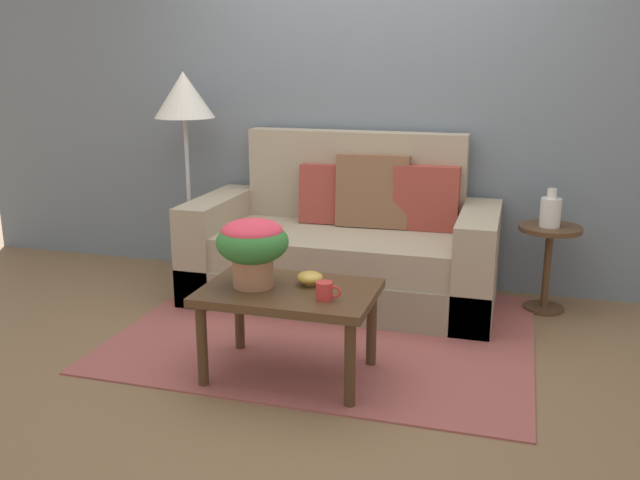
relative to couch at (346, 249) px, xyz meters
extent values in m
plane|color=brown|center=(0.05, -0.78, -0.34)|extent=(14.00, 14.00, 0.00)
cube|color=slate|center=(0.05, 0.49, 1.09)|extent=(6.40, 0.12, 2.87)
cube|color=#994C47|center=(0.05, -0.62, -0.34)|extent=(2.34, 1.86, 0.01)
cube|color=gray|center=(-0.01, -0.07, -0.21)|extent=(1.98, 0.92, 0.26)
cube|color=gray|center=(-0.01, -0.09, 0.03)|extent=(1.51, 0.83, 0.21)
cube|color=gray|center=(-0.01, 0.31, 0.32)|extent=(1.51, 0.17, 0.85)
cube|color=gray|center=(-0.89, -0.07, -0.01)|extent=(0.24, 0.92, 0.66)
cube|color=gray|center=(0.86, -0.07, -0.01)|extent=(0.24, 0.92, 0.66)
cube|color=brown|center=(0.15, 0.15, 0.37)|extent=(0.49, 0.22, 0.49)
cube|color=#93382D|center=(0.50, 0.15, 0.34)|extent=(0.42, 0.17, 0.42)
cube|color=#93382D|center=(-0.16, 0.16, 0.33)|extent=(0.41, 0.18, 0.41)
cylinder|color=#442D1B|center=(-0.35, -1.46, -0.13)|extent=(0.05, 0.05, 0.43)
cylinder|color=#442D1B|center=(0.39, -1.46, -0.13)|extent=(0.05, 0.05, 0.43)
cylinder|color=#442D1B|center=(-0.35, -0.99, -0.13)|extent=(0.05, 0.05, 0.43)
cylinder|color=#442D1B|center=(0.39, -0.99, -0.13)|extent=(0.05, 0.05, 0.43)
cube|color=#4C331E|center=(0.02, -1.23, 0.11)|extent=(0.86, 0.58, 0.04)
cylinder|color=#4C331E|center=(1.29, 0.13, -0.33)|extent=(0.25, 0.25, 0.03)
cylinder|color=#4C331E|center=(1.29, 0.13, -0.07)|extent=(0.05, 0.05, 0.50)
cylinder|color=#4C331E|center=(1.29, 0.13, 0.20)|extent=(0.39, 0.39, 0.03)
cylinder|color=#B2B2B7|center=(-1.20, 0.12, -0.33)|extent=(0.28, 0.28, 0.03)
cylinder|color=#B2B2B7|center=(-1.20, 0.12, 0.26)|extent=(0.03, 0.03, 1.14)
cone|color=beige|center=(-1.20, 0.12, 0.98)|extent=(0.42, 0.42, 0.32)
cylinder|color=#A36B4C|center=(-0.16, -1.24, 0.21)|extent=(0.20, 0.20, 0.16)
ellipsoid|color=#337533|center=(-0.16, -1.24, 0.36)|extent=(0.36, 0.36, 0.21)
ellipsoid|color=#DB384C|center=(-0.16, -1.24, 0.41)|extent=(0.31, 0.31, 0.12)
cylinder|color=red|center=(0.23, -1.33, 0.17)|extent=(0.08, 0.08, 0.09)
torus|color=red|center=(0.29, -1.33, 0.17)|extent=(0.06, 0.01, 0.06)
cylinder|color=gold|center=(0.10, -1.14, 0.14)|extent=(0.05, 0.05, 0.02)
ellipsoid|color=gold|center=(0.10, -1.14, 0.17)|extent=(0.13, 0.13, 0.06)
cylinder|color=silver|center=(1.28, 0.11, 0.30)|extent=(0.13, 0.13, 0.18)
cylinder|color=silver|center=(1.28, 0.11, 0.42)|extent=(0.06, 0.06, 0.06)
camera|label=1|loc=(1.08, -4.26, 1.24)|focal=38.52mm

